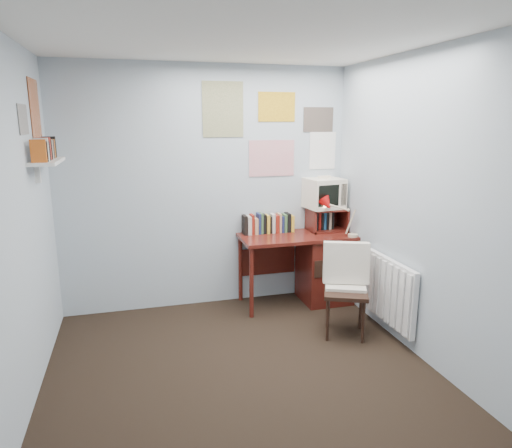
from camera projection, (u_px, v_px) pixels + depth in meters
The scene contains 15 objects.
ground at pixel (250, 390), 3.36m from camera, with size 3.50×3.50×0.00m, color black.
back_wall at pixel (207, 189), 4.73m from camera, with size 3.00×0.02×2.50m, color #A7B7BF.
left_wall at pixel (4, 240), 2.70m from camera, with size 0.02×3.50×2.50m, color #A7B7BF.
right_wall at pixel (440, 214), 3.47m from camera, with size 0.02×3.50×2.50m, color #A7B7BF.
ceiling at pixel (249, 28), 2.81m from camera, with size 3.00×3.50×0.02m, color white.
desk at pixel (319, 265), 4.97m from camera, with size 1.20×0.55×0.76m.
desk_chair at pixel (346, 293), 4.15m from camera, with size 0.42×0.40×0.82m, color black.
desk_lamp at pixel (354, 219), 4.71m from camera, with size 0.26×0.22×0.37m, color red.
tv_riser at pixel (327, 219), 4.99m from camera, with size 0.40×0.30×0.25m, color #521912.
crt_tv at pixel (324, 192), 4.94m from camera, with size 0.37×0.34×0.35m, color #F1E4C9.
book_row at pixel (270, 223), 4.90m from camera, with size 0.60×0.14×0.22m, color #521912.
radiator at pixel (389, 291), 4.16m from camera, with size 0.09×0.80×0.60m, color white.
wall_shelf at pixel (47, 161), 3.67m from camera, with size 0.20×0.62×0.24m, color white.
posters_back at pixel (272, 129), 4.77m from camera, with size 1.20×0.01×0.90m, color white.
posters_left at pixel (29, 113), 3.56m from camera, with size 0.01×0.70×0.60m, color white.
Camera 1 is at (-0.76, -2.91, 1.94)m, focal length 32.00 mm.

